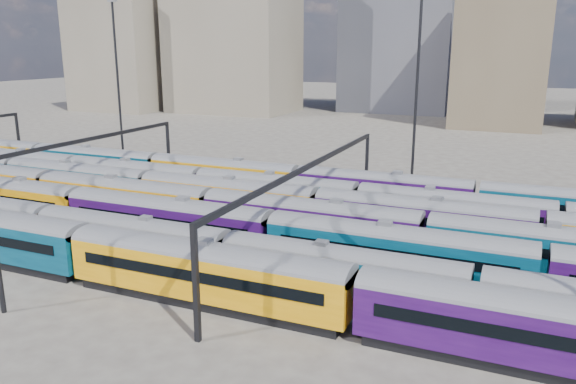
% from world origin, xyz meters
% --- Properties ---
extents(ground, '(500.00, 500.00, 0.00)m').
position_xyz_m(ground, '(0.00, 0.00, 0.00)').
color(ground, '#48433D').
rests_on(ground, ground).
extents(rake_0, '(136.05, 3.32, 5.60)m').
position_xyz_m(rake_0, '(19.01, -15.00, 2.94)').
color(rake_0, black).
rests_on(rake_0, ground).
extents(rake_1, '(135.52, 2.83, 4.76)m').
position_xyz_m(rake_1, '(-3.09, -10.00, 2.50)').
color(rake_1, black).
rests_on(rake_1, ground).
extents(rake_2, '(131.71, 3.21, 5.42)m').
position_xyz_m(rake_2, '(8.30, -5.00, 2.84)').
color(rake_2, black).
rests_on(rake_2, ground).
extents(rake_3, '(152.76, 3.19, 5.38)m').
position_xyz_m(rake_3, '(9.93, 0.00, 2.83)').
color(rake_3, black).
rests_on(rake_3, ground).
extents(rake_4, '(106.34, 3.11, 5.25)m').
position_xyz_m(rake_4, '(-1.80, 5.00, 2.76)').
color(rake_4, black).
rests_on(rake_4, ground).
extents(rake_5, '(100.35, 2.94, 4.95)m').
position_xyz_m(rake_5, '(1.76, 10.00, 2.60)').
color(rake_5, black).
rests_on(rake_5, ground).
extents(rake_6, '(148.09, 3.09, 5.21)m').
position_xyz_m(rake_6, '(-7.99, 15.00, 2.74)').
color(rake_6, black).
rests_on(rake_6, ground).
extents(gantry_1, '(0.35, 40.35, 8.03)m').
position_xyz_m(gantry_1, '(-20.00, 0.00, 6.79)').
color(gantry_1, black).
rests_on(gantry_1, ground).
extents(gantry_2, '(0.35, 40.35, 8.03)m').
position_xyz_m(gantry_2, '(10.00, 0.00, 6.79)').
color(gantry_2, black).
rests_on(gantry_2, ground).
extents(mast_1, '(1.40, 0.50, 25.60)m').
position_xyz_m(mast_1, '(-30.00, 22.00, 13.97)').
color(mast_1, black).
rests_on(mast_1, ground).
extents(mast_3, '(1.40, 0.50, 25.60)m').
position_xyz_m(mast_3, '(15.00, 24.00, 13.97)').
color(mast_3, black).
rests_on(mast_3, ground).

